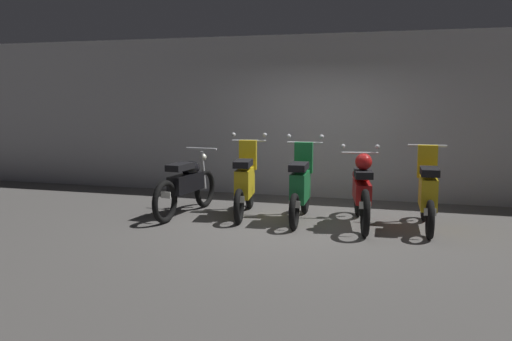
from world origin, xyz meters
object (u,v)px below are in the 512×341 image
motorbike_slot_2 (301,186)px  motorbike_slot_4 (428,193)px  motorbike_slot_3 (362,190)px  motorbike_slot_0 (187,184)px  motorbike_slot_1 (245,182)px

motorbike_slot_2 → motorbike_slot_4: motorbike_slot_2 is taller
motorbike_slot_2 → motorbike_slot_4: (1.84, 0.00, -0.00)m
motorbike_slot_3 → motorbike_slot_0: bearing=-179.5°
motorbike_slot_0 → motorbike_slot_4: 3.68m
motorbike_slot_3 → motorbike_slot_4: bearing=3.7°
motorbike_slot_2 → motorbike_slot_4: 1.84m
motorbike_slot_1 → motorbike_slot_4: (2.76, -0.13, -0.00)m
motorbike_slot_1 → motorbike_slot_2: size_ratio=0.99×
motorbike_slot_0 → motorbike_slot_1: (0.91, 0.21, 0.04)m
motorbike_slot_1 → motorbike_slot_2: (0.92, -0.13, 0.00)m
motorbike_slot_0 → motorbike_slot_3: motorbike_slot_3 is taller
motorbike_slot_1 → motorbike_slot_3: size_ratio=0.86×
motorbike_slot_0 → motorbike_slot_3: 2.76m
motorbike_slot_2 → motorbike_slot_1: bearing=172.0°
motorbike_slot_2 → motorbike_slot_4: bearing=0.1°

